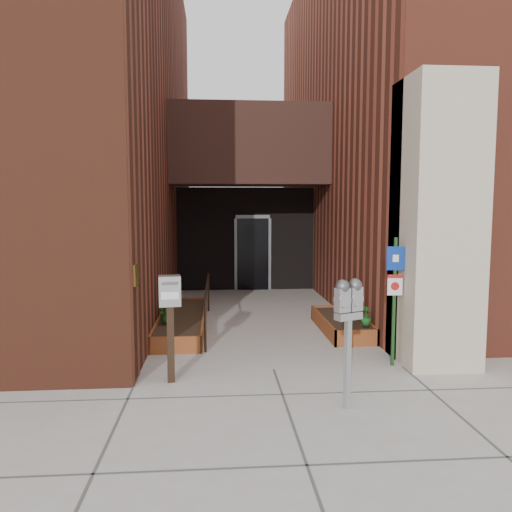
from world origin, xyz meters
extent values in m
plane|color=#9E9991|center=(0.00, 0.00, 0.00)|extent=(80.00, 80.00, 0.00)
cube|color=#612B1B|center=(-6.00, 6.70, 5.00)|extent=(8.00, 14.60, 10.00)
cube|color=brown|center=(6.00, 7.15, 5.00)|extent=(8.00, 13.70, 10.00)
cube|color=tan|center=(2.55, 0.20, 2.20)|extent=(1.10, 1.20, 4.40)
cube|color=black|center=(0.00, 6.00, 4.00)|extent=(4.20, 2.00, 2.00)
cube|color=black|center=(0.00, 7.40, 1.50)|extent=(4.00, 0.30, 3.00)
cube|color=black|center=(0.20, 7.22, 1.05)|extent=(0.90, 0.06, 2.10)
cube|color=#B79338|center=(-1.99, -0.20, 1.50)|extent=(0.04, 0.30, 0.30)
cube|color=brown|center=(-1.55, 0.92, 0.15)|extent=(0.90, 0.04, 0.30)
cube|color=brown|center=(-1.55, 4.48, 0.15)|extent=(0.90, 0.04, 0.30)
cube|color=brown|center=(-1.98, 2.70, 0.15)|extent=(0.04, 3.60, 0.30)
cube|color=brown|center=(-1.12, 2.70, 0.15)|extent=(0.04, 3.60, 0.30)
cube|color=black|center=(-1.55, 2.70, 0.13)|extent=(0.82, 3.52, 0.26)
cube|color=brown|center=(1.60, 1.12, 0.15)|extent=(0.80, 0.04, 0.30)
cube|color=brown|center=(1.60, 3.28, 0.15)|extent=(0.80, 0.04, 0.30)
cube|color=brown|center=(1.22, 2.20, 0.15)|extent=(0.04, 2.20, 0.30)
cube|color=brown|center=(1.98, 2.20, 0.15)|extent=(0.04, 2.20, 0.30)
cube|color=black|center=(1.60, 2.20, 0.13)|extent=(0.72, 2.12, 0.26)
cylinder|color=black|center=(-1.05, 1.00, 0.45)|extent=(0.04, 0.04, 0.90)
cylinder|color=black|center=(-1.05, 4.30, 0.45)|extent=(0.04, 0.04, 0.90)
cylinder|color=black|center=(-1.05, 2.65, 0.88)|extent=(0.04, 3.30, 0.04)
cube|color=#A0A1A3|center=(0.73, -1.50, 0.55)|extent=(0.09, 0.09, 1.11)
cube|color=#A0A1A3|center=(0.73, -1.50, 1.15)|extent=(0.36, 0.26, 0.09)
cube|color=#A0A1A3|center=(0.64, -1.54, 1.35)|extent=(0.20, 0.17, 0.29)
sphere|color=#59595B|center=(0.64, -1.54, 1.52)|extent=(0.16, 0.16, 0.16)
cube|color=white|center=(0.66, -1.59, 1.38)|extent=(0.09, 0.05, 0.06)
cube|color=#B21414|center=(0.66, -1.59, 1.29)|extent=(0.09, 0.05, 0.03)
cube|color=#A0A1A3|center=(0.81, -1.46, 1.35)|extent=(0.20, 0.17, 0.29)
sphere|color=#59595B|center=(0.81, -1.46, 1.52)|extent=(0.16, 0.16, 0.16)
cube|color=white|center=(0.84, -1.51, 1.38)|extent=(0.09, 0.05, 0.06)
cube|color=#B21414|center=(0.84, -1.51, 1.29)|extent=(0.09, 0.05, 0.03)
cube|color=#173D16|center=(1.86, 0.06, 1.00)|extent=(0.05, 0.05, 1.99)
cube|color=navy|center=(1.86, 0.04, 1.68)|extent=(0.27, 0.05, 0.36)
cube|color=white|center=(1.86, 0.03, 1.68)|extent=(0.09, 0.02, 0.11)
cube|color=white|center=(1.86, 0.04, 1.27)|extent=(0.23, 0.04, 0.32)
cube|color=#B21414|center=(1.86, 0.03, 1.40)|extent=(0.23, 0.03, 0.05)
cylinder|color=#B21414|center=(1.86, 0.03, 1.25)|extent=(0.13, 0.02, 0.13)
cube|color=black|center=(-1.50, -0.40, 0.55)|extent=(0.11, 0.11, 1.10)
cube|color=#ACADAF|center=(-1.50, -0.40, 1.30)|extent=(0.33, 0.26, 0.42)
cube|color=#59595B|center=(-1.48, -0.51, 1.42)|extent=(0.22, 0.04, 0.04)
cube|color=white|center=(-1.48, -0.51, 1.25)|extent=(0.24, 0.04, 0.10)
imported|color=#164F19|center=(-1.79, 2.00, 0.50)|extent=(0.47, 0.47, 0.39)
imported|color=#255A19|center=(-1.85, 2.36, 0.49)|extent=(0.30, 0.30, 0.39)
imported|color=#1B611B|center=(-1.85, 3.30, 0.49)|extent=(0.30, 0.30, 0.38)
imported|color=#19581B|center=(-1.83, 4.30, 0.46)|extent=(0.24, 0.24, 0.32)
imported|color=#195A1F|center=(1.85, 1.44, 0.48)|extent=(0.28, 0.28, 0.36)
imported|color=#17531C|center=(1.85, 2.05, 0.45)|extent=(0.22, 0.22, 0.29)
imported|color=#1D5518|center=(1.85, 3.10, 0.47)|extent=(0.31, 0.31, 0.34)
camera|label=1|loc=(-0.84, -7.28, 2.47)|focal=35.00mm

